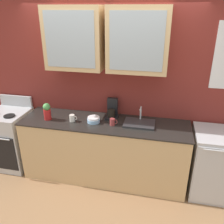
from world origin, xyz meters
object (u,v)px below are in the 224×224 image
at_px(stove_range, 11,138).
at_px(vase, 47,111).
at_px(cup_near_sink, 112,122).
at_px(coffee_maker, 112,111).
at_px(sink_faucet, 139,123).
at_px(dishwasher, 212,163).
at_px(bowl_stack, 94,120).
at_px(cup_near_bowls, 72,118).

xyz_separation_m(stove_range, vase, (0.74, -0.08, 0.59)).
height_order(cup_near_sink, coffee_maker, coffee_maker).
distance_m(sink_faucet, coffee_maker, 0.46).
bearing_deg(sink_faucet, stove_range, -178.89).
bearing_deg(dishwasher, cup_near_sink, -177.62).
bearing_deg(coffee_maker, cup_near_sink, -76.24).
height_order(stove_range, sink_faucet, sink_faucet).
height_order(sink_faucet, bowl_stack, sink_faucet).
bearing_deg(sink_faucet, cup_near_sink, -164.25).
distance_m(bowl_stack, coffee_maker, 0.32).
relative_size(sink_faucet, coffee_maker, 1.47).
relative_size(cup_near_bowls, coffee_maker, 0.39).
distance_m(sink_faucet, dishwasher, 1.15).
height_order(vase, cup_near_bowls, vase).
bearing_deg(stove_range, bowl_stack, -1.04).
bearing_deg(dishwasher, sink_faucet, 177.56).
height_order(sink_faucet, coffee_maker, coffee_maker).
xyz_separation_m(cup_near_bowls, coffee_maker, (0.53, 0.26, 0.06)).
distance_m(dishwasher, coffee_maker, 1.58).
bearing_deg(coffee_maker, stove_range, -173.26).
bearing_deg(bowl_stack, sink_faucet, 5.84).
distance_m(vase, cup_near_bowls, 0.38).
bearing_deg(cup_near_sink, vase, -179.10).
xyz_separation_m(sink_faucet, vase, (-1.33, -0.12, 0.11)).
xyz_separation_m(cup_near_sink, cup_near_bowls, (-0.59, -0.00, 0.00)).
bearing_deg(cup_near_sink, sink_faucet, 15.75).
bearing_deg(vase, dishwasher, 1.78).
relative_size(stove_range, vase, 4.48).
height_order(vase, cup_near_sink, vase).
relative_size(vase, cup_near_sink, 2.30).
bearing_deg(dishwasher, coffee_maker, 172.26).
relative_size(dishwasher, coffee_maker, 3.23).
bearing_deg(vase, stove_range, 174.06).
bearing_deg(cup_near_bowls, cup_near_sink, 0.41).
bearing_deg(coffee_maker, bowl_stack, -134.95).
relative_size(vase, coffee_maker, 0.86).
bearing_deg(sink_faucet, vase, -174.95).
height_order(stove_range, cup_near_sink, stove_range).
relative_size(cup_near_sink, cup_near_bowls, 0.95).
height_order(stove_range, dishwasher, stove_range).
relative_size(bowl_stack, cup_near_bowls, 1.61).
bearing_deg(coffee_maker, dishwasher, -7.74).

